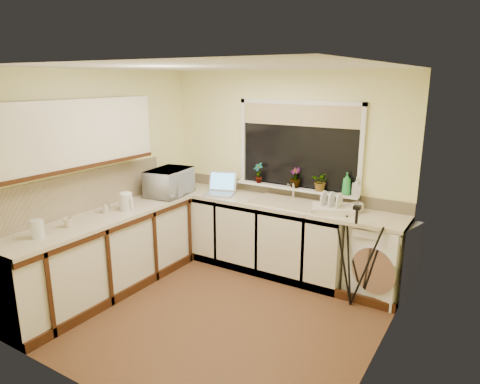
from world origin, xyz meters
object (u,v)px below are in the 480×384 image
Objects in this scene: washing_machine at (381,259)px; laptop at (221,188)px; kettle at (126,202)px; dish_rack at (333,209)px; cup_left at (68,222)px; plant_d at (321,181)px; plant_c at (295,178)px; soap_bottle_clear at (356,187)px; microwave at (169,182)px; cup_back at (357,208)px; tripod at (354,257)px; glass_jug at (37,229)px; steel_jar at (106,208)px; soap_bottle_green at (347,184)px; plant_a at (258,173)px.

washing_machine is 1.87× the size of laptop.
washing_machine is 2.92m from kettle.
cup_left is at bearing -162.16° from dish_rack.
kettle is 2.28m from plant_d.
plant_c is 1.06× the size of plant_d.
plant_c is at bearing 179.42° from soap_bottle_clear.
cup_back is (2.27, 0.52, -0.11)m from microwave.
tripod reaches higher than kettle.
laptop is 2.31m from glass_jug.
soap_bottle_clear is at bearing -0.77° from plant_d.
kettle is at bearing -139.90° from washing_machine.
dish_rack is at bearing -45.53° from plant_d.
plant_d is at bearing 110.26° from dish_rack.
dish_rack is at bearing -152.19° from cup_back.
steel_jar is 0.97m from microwave.
plant_d is at bearing -0.33° from plant_c.
glass_jug is at bearing -93.17° from kettle.
soap_bottle_green is (-0.50, 0.17, 0.75)m from washing_machine.
washing_machine is 1.40× the size of microwave.
plant_d reaches higher than tripod.
kettle is 0.32× the size of microwave.
laptop is at bearing -153.44° from plant_a.
glass_jug is 3.36m from soap_bottle_clear.
plant_d is 2.35× the size of cup_left.
plant_c is (1.55, 1.62, 0.22)m from steel_jar.
laptop is at bearing 76.20° from glass_jug.
microwave is 1.59m from plant_c.
plant_d is (1.27, 0.25, 0.20)m from laptop.
glass_jug is at bearing 170.30° from microwave.
dish_rack is 0.69m from plant_c.
plant_a reaches higher than plant_d.
dish_rack is at bearing 131.21° from tripod.
plant_d is (1.76, 1.43, 0.17)m from kettle.
laptop is at bearing -165.05° from plant_c.
washing_machine is 1.38m from plant_c.
tripod is at bearing 19.86° from kettle.
plant_a is at bearing -170.98° from washing_machine.
plant_c reaches higher than kettle.
tripod is at bearing 32.69° from cup_left.
laptop is 2.13× the size of soap_bottle_clear.
soap_bottle_green is 0.12m from soap_bottle_clear.
laptop is 0.41× the size of tripod.
cup_left is (-0.57, -1.90, -0.02)m from laptop.
soap_bottle_clear is at bearing 34.93° from steel_jar.
plant_d is at bearing 164.75° from cup_back.
soap_bottle_clear reaches higher than cup_back.
kettle is 2.52m from soap_bottle_green.
plant_a is 1.15m from soap_bottle_green.
cup_left is at bearing -136.61° from soap_bottle_clear.
kettle is 0.23m from steel_jar.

